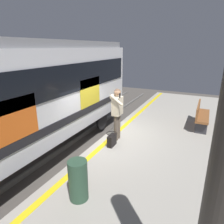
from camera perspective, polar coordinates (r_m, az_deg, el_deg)
ground_plane at (r=7.50m, az=-1.93°, el=-12.42°), size 25.13×25.13×0.00m
platform at (r=6.68m, az=16.56°, el=-13.14°), size 15.40×4.66×0.85m
safety_line at (r=6.98m, az=0.19°, el=-6.89°), size 15.09×0.16×0.01m
track_rail_near at (r=8.27m, az=-12.32°, el=-9.15°), size 20.01×0.08×0.16m
track_rail_far at (r=9.16m, az=-19.51°, el=-7.05°), size 20.01×0.08×0.16m
train_carriage at (r=7.18m, az=-23.84°, el=5.70°), size 9.39×3.08×3.84m
passenger at (r=6.45m, az=1.45°, el=0.52°), size 0.57×0.55×1.70m
handbag at (r=6.29m, az=-0.04°, el=-7.84°), size 0.37×0.34×0.43m
bench at (r=8.34m, az=23.85°, el=-0.66°), size 1.72×0.44×0.90m
trash_bin at (r=4.26m, az=-9.54°, el=-18.50°), size 0.38×0.38×0.85m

